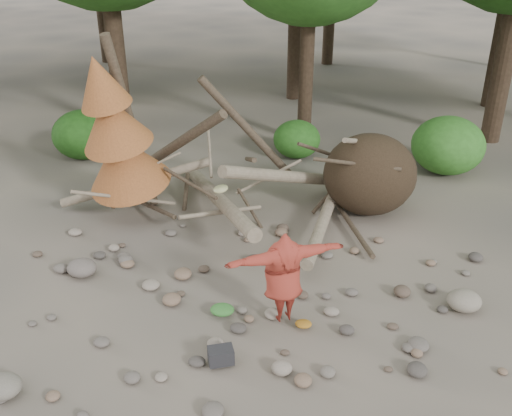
{
  "coord_description": "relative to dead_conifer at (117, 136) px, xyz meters",
  "views": [
    {
      "loc": [
        1.02,
        -8.29,
        6.36
      ],
      "look_at": [
        0.14,
        1.5,
        1.4
      ],
      "focal_mm": 40.0,
      "sensor_mm": 36.0,
      "label": 1
    }
  ],
  "objects": [
    {
      "name": "deadfall_pile",
      "position": [
        5.13,
        0.87,
        -1.16
      ],
      "size": [
        8.55,
        5.24,
        3.3
      ],
      "color": "#332619",
      "rests_on": "ground"
    },
    {
      "name": "bush_left",
      "position": [
        -2.38,
        3.83,
        -1.39
      ],
      "size": [
        1.8,
        1.8,
        1.44
      ],
      "primitive_type": "ellipsoid",
      "color": "#205316",
      "rests_on": "ground"
    },
    {
      "name": "cloth_green",
      "position": [
        2.79,
        -3.46,
        -2.03
      ],
      "size": [
        0.44,
        0.36,
        0.16
      ],
      "primitive_type": "ellipsoid",
      "color": "#32712D",
      "rests_on": "ground"
    },
    {
      "name": "dead_conifer",
      "position": [
        0.0,
        0.0,
        0.0
      ],
      "size": [
        2.06,
        2.16,
        4.35
      ],
      "color": "#4C3F30",
      "rests_on": "ground"
    },
    {
      "name": "backpack",
      "position": [
        2.95,
        -4.72,
        -1.98
      ],
      "size": [
        0.46,
        0.38,
        0.27
      ],
      "primitive_type": "cube",
      "rotation": [
        0.0,
        0.0,
        0.31
      ],
      "color": "black",
      "rests_on": "ground"
    },
    {
      "name": "boulder_front_left",
      "position": [
        -0.19,
        -5.66,
        -1.94
      ],
      "size": [
        0.57,
        0.51,
        0.34
      ],
      "primitive_type": "ellipsoid",
      "color": "slate",
      "rests_on": "ground"
    },
    {
      "name": "bush_mid",
      "position": [
        3.92,
        4.43,
        -1.55
      ],
      "size": [
        1.4,
        1.4,
        1.12
      ],
      "primitive_type": "ellipsoid",
      "color": "#2B691E",
      "rests_on": "ground"
    },
    {
      "name": "bush_right",
      "position": [
        8.12,
        3.63,
        -1.31
      ],
      "size": [
        2.0,
        2.0,
        1.6
      ],
      "primitive_type": "ellipsoid",
      "color": "#367C26",
      "rests_on": "ground"
    },
    {
      "name": "cloth_orange",
      "position": [
        4.25,
        -3.69,
        -2.06
      ],
      "size": [
        0.29,
        0.24,
        0.11
      ],
      "primitive_type": "ellipsoid",
      "color": "#9D661B",
      "rests_on": "ground"
    },
    {
      "name": "boulder_mid_left",
      "position": [
        -0.19,
        -2.41,
        -1.93
      ],
      "size": [
        0.59,
        0.53,
        0.35
      ],
      "primitive_type": "ellipsoid",
      "color": "#675D56",
      "rests_on": "ground"
    },
    {
      "name": "frisbee_thrower",
      "position": [
        3.87,
        -3.51,
        -1.17
      ],
      "size": [
        2.28,
        1.36,
        2.42
      ],
      "color": "maroon",
      "rests_on": "ground"
    },
    {
      "name": "boulder_mid_right",
      "position": [
        7.15,
        -2.87,
        -1.92
      ],
      "size": [
        0.62,
        0.56,
        0.37
      ],
      "primitive_type": "ellipsoid",
      "color": "gray",
      "rests_on": "ground"
    },
    {
      "name": "ground",
      "position": [
        3.12,
        -3.37,
        -2.11
      ],
      "size": [
        120.0,
        120.0,
        0.0
      ],
      "primitive_type": "plane",
      "color": "#514C44",
      "rests_on": "ground"
    }
  ]
}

